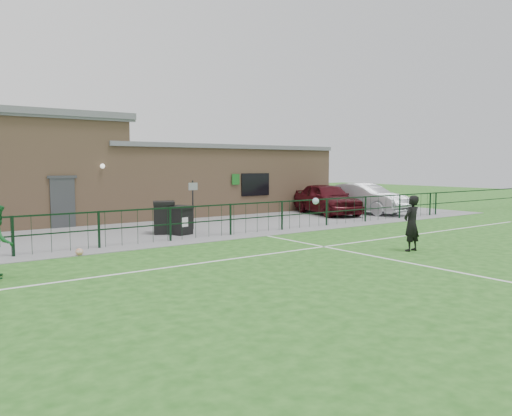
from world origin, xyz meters
TOP-DOWN VIEW (x-y plane):
  - ground at (0.00, 0.00)m, footprint 90.00×90.00m
  - paving_strip at (0.00, 13.50)m, footprint 34.00×13.00m
  - pitch_line_touch at (0.00, 7.80)m, footprint 28.00×0.10m
  - pitch_line_mid at (0.00, 4.00)m, footprint 28.00×0.10m
  - pitch_line_perp at (2.00, 0.00)m, footprint 0.10×16.00m
  - perimeter_fence at (0.00, 8.00)m, footprint 28.00×0.10m
  - wheelie_bin_left at (-0.87, 9.83)m, footprint 1.05×1.10m
  - wheelie_bin_right at (-0.49, 9.24)m, footprint 0.85×0.91m
  - sign_post at (0.62, 10.22)m, footprint 0.06×0.06m
  - car_maroon at (9.45, 11.52)m, footprint 3.14×5.23m
  - car_silver at (11.52, 10.73)m, footprint 2.08×5.05m
  - goalkeeper_kick at (3.58, 1.89)m, footprint 1.82×3.17m
  - ball_ground at (-4.91, 7.06)m, footprint 0.23×0.23m
  - clubhouse at (-0.88, 16.50)m, footprint 24.25×5.40m

SIDE VIEW (x-z plane):
  - ground at x=0.00m, z-range 0.00..0.00m
  - pitch_line_touch at x=0.00m, z-range 0.00..0.01m
  - pitch_line_mid at x=0.00m, z-range 0.00..0.01m
  - pitch_line_perp at x=2.00m, z-range 0.00..0.01m
  - paving_strip at x=0.00m, z-range 0.00..0.02m
  - ball_ground at x=-4.91m, z-range 0.00..0.23m
  - wheelie_bin_right at x=-0.49m, z-range 0.02..1.03m
  - wheelie_bin_left at x=-0.87m, z-range 0.02..1.17m
  - perimeter_fence at x=0.00m, z-range 0.00..1.20m
  - car_silver at x=11.52m, z-range 0.02..1.64m
  - car_maroon at x=9.45m, z-range 0.02..1.69m
  - goalkeeper_kick at x=3.58m, z-range 0.01..1.74m
  - sign_post at x=0.62m, z-range 0.02..2.02m
  - clubhouse at x=-0.88m, z-range -0.26..4.70m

